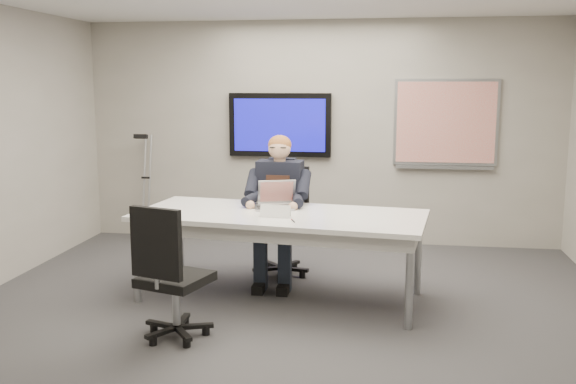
# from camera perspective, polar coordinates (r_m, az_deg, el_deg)

# --- Properties ---
(floor) EXTENTS (6.00, 6.00, 0.02)m
(floor) POSITION_cam_1_polar(r_m,az_deg,el_deg) (5.53, -0.55, -11.80)
(floor) COLOR #333335
(floor) RESTS_ON ground
(wall_back) EXTENTS (6.00, 0.02, 2.80)m
(wall_back) POSITION_cam_1_polar(r_m,az_deg,el_deg) (8.15, 2.83, 5.26)
(wall_back) COLOR #99958A
(wall_back) RESTS_ON ground
(wall_front) EXTENTS (6.00, 0.02, 2.80)m
(wall_front) POSITION_cam_1_polar(r_m,az_deg,el_deg) (2.33, -12.57, -6.16)
(wall_front) COLOR #99958A
(wall_front) RESTS_ON ground
(conference_table) EXTENTS (2.80, 1.44, 0.83)m
(conference_table) POSITION_cam_1_polar(r_m,az_deg,el_deg) (6.01, -0.72, -2.76)
(conference_table) COLOR white
(conference_table) RESTS_ON ground
(tv_display) EXTENTS (1.30, 0.09, 0.80)m
(tv_display) POSITION_cam_1_polar(r_m,az_deg,el_deg) (8.16, -0.72, 5.98)
(tv_display) COLOR black
(tv_display) RESTS_ON wall_back
(whiteboard) EXTENTS (1.25, 0.08, 1.10)m
(whiteboard) POSITION_cam_1_polar(r_m,az_deg,el_deg) (8.10, 13.84, 5.89)
(whiteboard) COLOR #999DA1
(whiteboard) RESTS_ON wall_back
(office_chair_far) EXTENTS (0.64, 0.64, 1.15)m
(office_chair_far) POSITION_cam_1_polar(r_m,az_deg,el_deg) (6.84, -0.50, -4.43)
(office_chair_far) COLOR black
(office_chair_far) RESTS_ON ground
(office_chair_near) EXTENTS (0.66, 0.66, 1.10)m
(office_chair_near) POSITION_cam_1_polar(r_m,az_deg,el_deg) (5.23, -10.24, -9.23)
(office_chair_near) COLOR black
(office_chair_near) RESTS_ON ground
(seated_person) EXTENTS (0.48, 0.82, 1.50)m
(seated_person) POSITION_cam_1_polar(r_m,az_deg,el_deg) (6.52, -0.98, -2.90)
(seated_person) COLOR #1F2633
(seated_person) RESTS_ON office_chair_far
(crutch) EXTENTS (0.31, 0.66, 1.46)m
(crutch) POSITION_cam_1_polar(r_m,az_deg,el_deg) (8.54, -12.46, 0.59)
(crutch) COLOR #AAACB1
(crutch) RESTS_ON ground
(laptop) EXTENTS (0.43, 0.45, 0.26)m
(laptop) POSITION_cam_1_polar(r_m,az_deg,el_deg) (6.24, -1.16, -0.81)
(laptop) COLOR #ACACAE
(laptop) RESTS_ON conference_table
(name_tent) EXTENTS (0.28, 0.10, 0.11)m
(name_tent) POSITION_cam_1_polar(r_m,az_deg,el_deg) (5.81, -1.12, -1.68)
(name_tent) COLOR white
(name_tent) RESTS_ON conference_table
(pen) EXTENTS (0.05, 0.12, 0.01)m
(pen) POSITION_cam_1_polar(r_m,az_deg,el_deg) (5.64, 0.45, -2.56)
(pen) COLOR black
(pen) RESTS_ON conference_table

